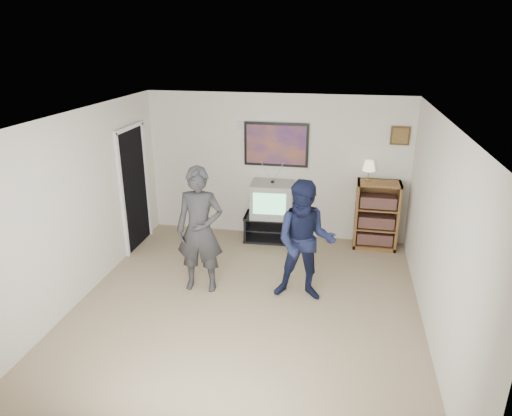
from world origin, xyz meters
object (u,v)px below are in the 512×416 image
(person_short, at_px, (305,242))
(media_stand, at_px, (271,227))
(person_tall, at_px, (200,230))
(bookshelf, at_px, (376,215))
(crt_television, at_px, (272,199))

(person_short, bearing_deg, media_stand, 111.74)
(media_stand, height_order, person_tall, person_tall)
(bookshelf, bearing_deg, person_tall, -142.89)
(crt_television, bearing_deg, person_short, -71.19)
(media_stand, height_order, crt_television, crt_television)
(person_tall, bearing_deg, bookshelf, 32.97)
(crt_television, relative_size, person_tall, 0.39)
(media_stand, distance_m, person_short, 2.03)
(media_stand, height_order, bookshelf, bookshelf)
(bookshelf, bearing_deg, media_stand, -178.38)
(media_stand, xyz_separation_m, bookshelf, (1.77, 0.05, 0.35))
(person_tall, xyz_separation_m, person_short, (1.43, 0.02, -0.05))
(crt_television, bearing_deg, person_tall, -114.54)
(media_stand, relative_size, crt_television, 1.34)
(bookshelf, xyz_separation_m, person_short, (-1.03, -1.84, 0.26))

